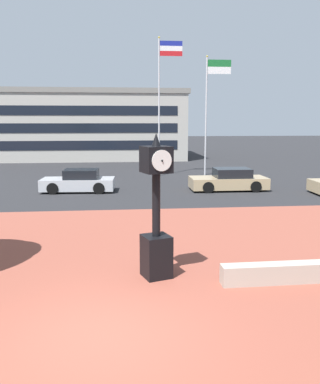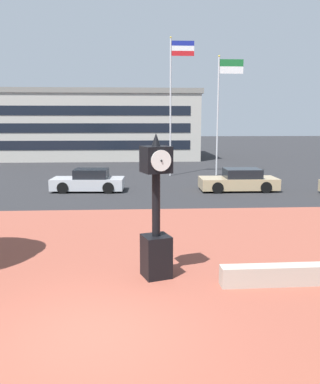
{
  "view_description": "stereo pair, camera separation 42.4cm",
  "coord_description": "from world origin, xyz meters",
  "px_view_note": "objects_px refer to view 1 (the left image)",
  "views": [
    {
      "loc": [
        0.43,
        -7.23,
        4.0
      ],
      "look_at": [
        1.46,
        2.88,
        2.22
      ],
      "focal_mm": 38.13,
      "sensor_mm": 36.0,
      "label": 1
    },
    {
      "loc": [
        0.85,
        -7.27,
        4.0
      ],
      "look_at": [
        1.46,
        2.88,
        2.22
      ],
      "focal_mm": 38.13,
      "sensor_mm": 36.0,
      "label": 2
    }
  ],
  "objects_px": {
    "car_street_near": "(229,180)",
    "flagpole_primary": "(162,95)",
    "flagpole_secondary": "(209,104)",
    "civic_building": "(84,125)",
    "car_street_mid": "(79,182)",
    "street_clock": "(156,218)"
  },
  "relations": [
    {
      "from": "car_street_near",
      "to": "flagpole_primary",
      "type": "bearing_deg",
      "value": 25.96
    },
    {
      "from": "flagpole_secondary",
      "to": "civic_building",
      "type": "distance_m",
      "value": 19.03
    },
    {
      "from": "flagpole_secondary",
      "to": "car_street_mid",
      "type": "bearing_deg",
      "value": -144.27
    },
    {
      "from": "flagpole_primary",
      "to": "civic_building",
      "type": "bearing_deg",
      "value": 113.55
    },
    {
      "from": "flagpole_secondary",
      "to": "civic_building",
      "type": "bearing_deg",
      "value": 123.27
    },
    {
      "from": "flagpole_primary",
      "to": "car_street_near",
      "type": "bearing_deg",
      "value": -64.35
    },
    {
      "from": "street_clock",
      "to": "flagpole_primary",
      "type": "height_order",
      "value": "flagpole_primary"
    },
    {
      "from": "car_street_mid",
      "to": "flagpole_secondary",
      "type": "height_order",
      "value": "flagpole_secondary"
    },
    {
      "from": "car_street_near",
      "to": "car_street_mid",
      "type": "xyz_separation_m",
      "value": [
        -8.68,
        0.36,
        -0.0
      ]
    },
    {
      "from": "street_clock",
      "to": "car_street_near",
      "type": "relative_size",
      "value": 0.84
    },
    {
      "from": "street_clock",
      "to": "car_street_near",
      "type": "bearing_deg",
      "value": 48.85
    },
    {
      "from": "car_street_mid",
      "to": "flagpole_primary",
      "type": "height_order",
      "value": "flagpole_primary"
    },
    {
      "from": "flagpole_primary",
      "to": "flagpole_secondary",
      "type": "xyz_separation_m",
      "value": [
        3.49,
        0.0,
        -0.64
      ]
    },
    {
      "from": "street_clock",
      "to": "flagpole_secondary",
      "type": "bearing_deg",
      "value": 55.58
    },
    {
      "from": "car_street_near",
      "to": "flagpole_primary",
      "type": "xyz_separation_m",
      "value": [
        -3.25,
        6.77,
        5.26
      ]
    },
    {
      "from": "street_clock",
      "to": "car_street_mid",
      "type": "relative_size",
      "value": 0.89
    },
    {
      "from": "car_street_near",
      "to": "street_clock",
      "type": "bearing_deg",
      "value": 157.47
    },
    {
      "from": "street_clock",
      "to": "civic_building",
      "type": "xyz_separation_m",
      "value": [
        -4.7,
        35.6,
        2.0
      ]
    },
    {
      "from": "car_street_mid",
      "to": "car_street_near",
      "type": "bearing_deg",
      "value": -89.04
    },
    {
      "from": "car_street_near",
      "to": "car_street_mid",
      "type": "bearing_deg",
      "value": 87.95
    },
    {
      "from": "street_clock",
      "to": "car_street_mid",
      "type": "xyz_separation_m",
      "value": [
        -3.22,
        13.33,
        -1.01
      ]
    },
    {
      "from": "car_street_near",
      "to": "flagpole_primary",
      "type": "distance_m",
      "value": 9.17
    }
  ]
}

